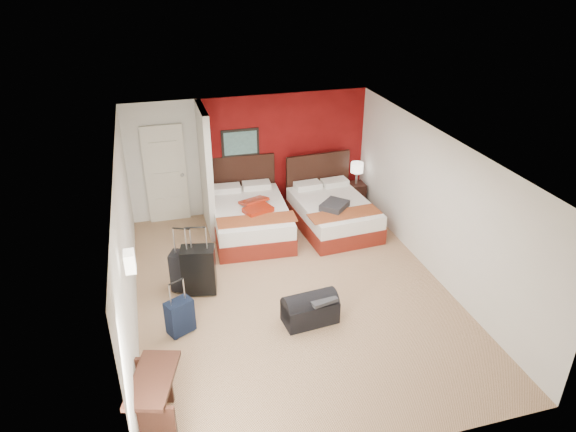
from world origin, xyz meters
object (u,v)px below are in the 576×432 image
object	(u,v)px
nightstand	(355,194)
suitcase_navy	(180,318)
bed_left	(250,220)
suitcase_charcoal	(186,273)
desk	(156,402)
bed_right	(333,215)
red_suitcase_open	(256,206)
table_lamp	(357,173)
duffel_bag	(310,310)
suitcase_black	(199,271)

from	to	relation	value
nightstand	suitcase_navy	distance (m)	5.31
bed_left	suitcase_charcoal	bearing A→B (deg)	-128.24
suitcase_charcoal	desk	bearing A→B (deg)	-79.19
bed_right	red_suitcase_open	size ratio (longest dim) A/B	2.71
table_lamp	desk	distance (m)	6.75
bed_left	nightstand	size ratio (longest dim) A/B	3.94
suitcase_charcoal	table_lamp	bearing A→B (deg)	53.43
duffel_bag	desk	world-z (taller)	desk
suitcase_black	suitcase_charcoal	world-z (taller)	suitcase_black
nightstand	suitcase_black	distance (m)	4.42
suitcase_charcoal	suitcase_navy	world-z (taller)	suitcase_charcoal
red_suitcase_open	nightstand	xyz separation A→B (m)	(2.40, 0.77, -0.40)
red_suitcase_open	nightstand	bearing A→B (deg)	-2.42
bed_left	table_lamp	bearing A→B (deg)	18.44
suitcase_black	suitcase_navy	xyz separation A→B (m)	(-0.40, -0.96, -0.14)
bed_right	suitcase_charcoal	bearing A→B (deg)	-159.38
suitcase_black	duffel_bag	distance (m)	1.95
duffel_bag	table_lamp	bearing A→B (deg)	52.97
suitcase_black	red_suitcase_open	bearing A→B (deg)	62.03
suitcase_navy	bed_right	bearing A→B (deg)	9.93
suitcase_charcoal	duffel_bag	xyz separation A→B (m)	(1.72, -1.34, -0.13)
red_suitcase_open	nightstand	size ratio (longest dim) A/B	1.38
duffel_bag	bed_right	bearing A→B (deg)	57.83
duffel_bag	desk	size ratio (longest dim) A/B	0.89
nightstand	table_lamp	size ratio (longest dim) A/B	1.08
bed_right	duffel_bag	xyz separation A→B (m)	(-1.38, -2.75, -0.09)
duffel_bag	suitcase_navy	bearing A→B (deg)	166.72
suitcase_black	suitcase_charcoal	distance (m)	0.25
nightstand	bed_right	bearing A→B (deg)	-133.33
bed_right	duffel_bag	bearing A→B (deg)	-120.46
nightstand	suitcase_navy	bearing A→B (deg)	-140.16
desk	bed_right	bearing A→B (deg)	65.03
table_lamp	suitcase_navy	world-z (taller)	table_lamp
bed_right	suitcase_charcoal	xyz separation A→B (m)	(-3.09, -1.41, 0.05)
suitcase_charcoal	suitcase_navy	xyz separation A→B (m)	(-0.20, -1.08, -0.07)
bed_left	red_suitcase_open	distance (m)	0.38
bed_right	suitcase_black	world-z (taller)	suitcase_black
bed_right	red_suitcase_open	distance (m)	1.62
nightstand	suitcase_black	size ratio (longest dim) A/B	0.65
suitcase_black	suitcase_charcoal	bearing A→B (deg)	160.13
table_lamp	suitcase_black	distance (m)	4.43
suitcase_black	suitcase_navy	bearing A→B (deg)	-101.81
suitcase_charcoal	desk	distance (m)	2.80
red_suitcase_open	suitcase_black	size ratio (longest dim) A/B	0.89
suitcase_navy	table_lamp	bearing A→B (deg)	11.89
bed_right	nightstand	distance (m)	1.19
bed_left	bed_right	size ratio (longest dim) A/B	1.05
desk	bed_left	bearing A→B (deg)	81.69
table_lamp	duffel_bag	world-z (taller)	table_lamp
bed_left	desk	distance (m)	4.78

